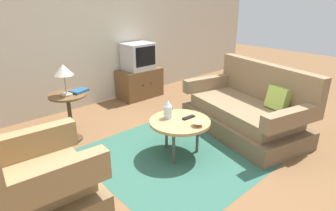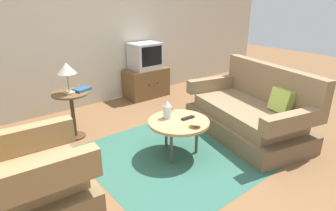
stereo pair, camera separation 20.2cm
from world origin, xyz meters
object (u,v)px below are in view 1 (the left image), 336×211
at_px(coffee_table, 180,123).
at_px(book, 79,91).
at_px(side_table, 69,108).
at_px(tv_stand, 140,83).
at_px(couch, 247,111).
at_px(armchair, 37,186).
at_px(mug, 169,110).
at_px(tv_remote_dark, 189,117).
at_px(table_lamp, 63,71).
at_px(bowl, 198,124).
at_px(vase, 168,110).
at_px(television, 139,56).

xyz_separation_m(coffee_table, book, (-0.64, 1.21, 0.25)).
height_order(side_table, tv_stand, side_table).
xyz_separation_m(couch, book, (-1.78, 1.40, 0.36)).
relative_size(armchair, mug, 8.33).
height_order(tv_remote_dark, book, book).
xyz_separation_m(side_table, table_lamp, (-0.02, -0.02, 0.49)).
distance_m(tv_remote_dark, book, 1.47).
bearing_deg(bowl, book, 115.06).
bearing_deg(tv_stand, armchair, -142.75).
relative_size(side_table, mug, 5.77).
bearing_deg(tv_remote_dark, mug, -73.34).
distance_m(table_lamp, book, 0.34).
bearing_deg(vase, bowl, -76.24).
relative_size(tv_stand, tv_remote_dark, 4.70).
height_order(armchair, vase, armchair).
distance_m(armchair, tv_remote_dark, 1.76).
xyz_separation_m(table_lamp, mug, (0.87, -0.95, -0.47)).
bearing_deg(armchair, side_table, 148.85).
distance_m(couch, bowl, 1.12).
relative_size(side_table, book, 2.60).
relative_size(mug, bowl, 0.81).
relative_size(mug, tv_remote_dark, 0.65).
bearing_deg(television, mug, -116.57).
distance_m(couch, vase, 1.27).
height_order(coffee_table, television, television).
bearing_deg(couch, armchair, 98.56).
bearing_deg(armchair, tv_remote_dark, 91.48).
distance_m(table_lamp, tv_remote_dark, 1.62).
bearing_deg(mug, book, 126.03).
xyz_separation_m(couch, vase, (-1.20, 0.33, 0.25)).
bearing_deg(coffee_table, table_lamp, 124.13).
relative_size(table_lamp, book, 1.60).
bearing_deg(mug, coffee_table, -102.35).
height_order(television, vase, television).
bearing_deg(table_lamp, armchair, -125.52).
distance_m(side_table, mug, 1.29).
bearing_deg(table_lamp, book, 3.15).
xyz_separation_m(tv_remote_dark, book, (-0.76, 1.24, 0.20)).
distance_m(coffee_table, side_table, 1.46).
xyz_separation_m(armchair, side_table, (0.83, 1.16, 0.14)).
relative_size(tv_stand, bowl, 5.92).
relative_size(coffee_table, table_lamp, 1.82).
distance_m(side_table, vase, 1.31).
xyz_separation_m(couch, bowl, (-1.10, -0.06, 0.17)).
relative_size(coffee_table, tv_remote_dark, 4.18).
relative_size(table_lamp, tv_remote_dark, 2.30).
bearing_deg(couch, mug, 81.65).
distance_m(couch, tv_stand, 2.21).
distance_m(side_table, television, 1.94).
xyz_separation_m(coffee_table, tv_stand, (0.94, 2.01, -0.14)).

